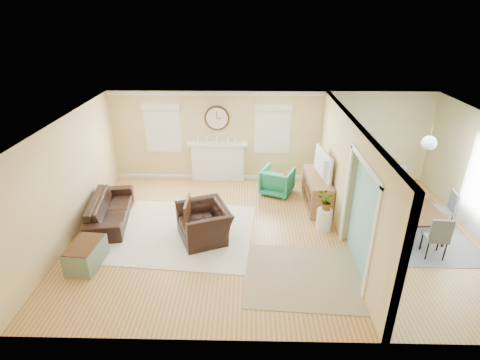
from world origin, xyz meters
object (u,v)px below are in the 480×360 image
eames_chair (204,223)px  green_chair (277,181)px  credenza (317,191)px  dining_table (410,216)px  sofa (110,209)px

eames_chair → green_chair: 2.82m
credenza → dining_table: credenza is taller
dining_table → sofa: bearing=83.6°
eames_chair → green_chair: eames_chair is taller
eames_chair → dining_table: 4.72m
credenza → green_chair: bearing=147.2°
sofa → green_chair: size_ratio=2.57×
sofa → credenza: credenza is taller
eames_chair → green_chair: size_ratio=1.43×
eames_chair → dining_table: bearing=73.5°
sofa → eames_chair: (2.32, -0.68, 0.07)m
sofa → dining_table: size_ratio=1.19×
eames_chair → credenza: size_ratio=0.72×
green_chair → credenza: bearing=169.9°
sofa → eames_chair: 2.42m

